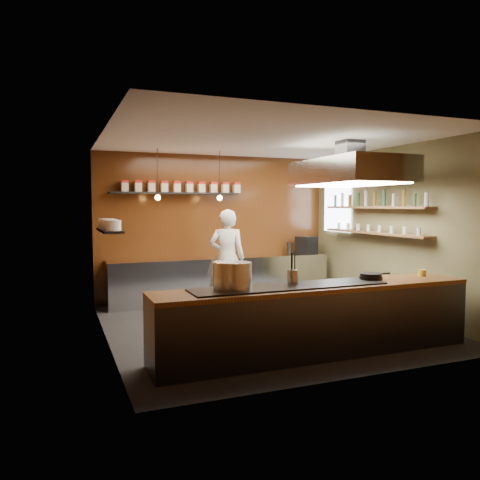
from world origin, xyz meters
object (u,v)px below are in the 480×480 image
extractor_hood (350,171)px  stockpot_large (238,276)px  stockpot_small (227,275)px  espresso_machine (306,245)px  chef (227,258)px

extractor_hood → stockpot_large: size_ratio=5.89×
stockpot_small → espresso_machine: espresso_machine is taller
stockpot_large → stockpot_small: 0.14m
stockpot_large → chef: bearing=72.2°
stockpot_large → stockpot_small: (-0.10, 0.09, 0.00)m
espresso_machine → extractor_hood: bearing=-123.5°
espresso_machine → stockpot_large: bearing=-148.1°
espresso_machine → chef: size_ratio=0.20×
extractor_hood → stockpot_large: (-2.41, -1.21, -1.40)m
extractor_hood → stockpot_small: extractor_hood is taller
extractor_hood → stockpot_large: extractor_hood is taller
stockpot_small → stockpot_large: bearing=-41.9°
stockpot_large → stockpot_small: same height
extractor_hood → chef: extractor_hood is taller
extractor_hood → espresso_machine: bearing=75.3°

